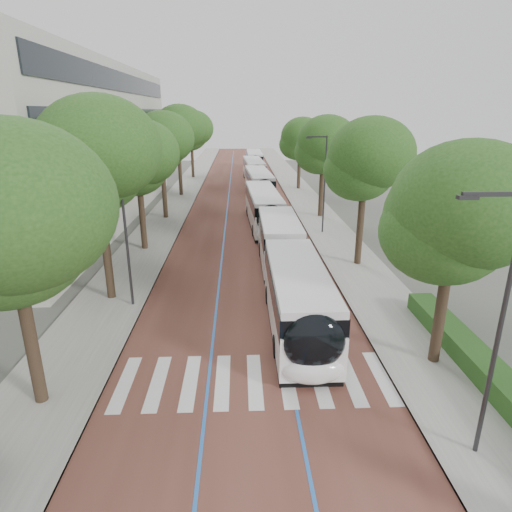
{
  "coord_description": "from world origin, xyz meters",
  "views": [
    {
      "loc": [
        -0.32,
        -13.19,
        9.95
      ],
      "look_at": [
        0.57,
        9.05,
        2.4
      ],
      "focal_mm": 30.0,
      "sensor_mm": 36.0,
      "label": 1
    }
  ],
  "objects": [
    {
      "name": "bus_queued_0",
      "position": [
        1.9,
        24.5,
        1.62
      ],
      "size": [
        3.04,
        12.49,
        3.2
      ],
      "rotation": [
        0.0,
        0.0,
        0.04
      ],
      "color": "white",
      "rests_on": "ground"
    },
    {
      "name": "streetlight_far",
      "position": [
        6.62,
        22.0,
        4.82
      ],
      "size": [
        1.82,
        0.2,
        8.0
      ],
      "color": "#2E2E31",
      "rests_on": "sidewalk_right"
    },
    {
      "name": "bus_queued_2",
      "position": [
        1.96,
        50.64,
        1.62
      ],
      "size": [
        3.08,
        12.5,
        3.2
      ],
      "rotation": [
        0.0,
        0.0,
        0.05
      ],
      "color": "white",
      "rests_on": "ground"
    },
    {
      "name": "sidewalk_left",
      "position": [
        -7.5,
        40.0,
        0.06
      ],
      "size": [
        4.0,
        140.0,
        0.12
      ],
      "primitive_type": "cube",
      "color": "gray",
      "rests_on": "ground"
    },
    {
      "name": "lane_line_right",
      "position": [
        1.6,
        40.0,
        0.02
      ],
      "size": [
        0.12,
        126.0,
        0.01
      ],
      "primitive_type": "cube",
      "color": "blue",
      "rests_on": "road"
    },
    {
      "name": "office_building",
      "position": [
        -19.47,
        28.0,
        7.0
      ],
      "size": [
        18.11,
        40.0,
        14.0
      ],
      "color": "#9D9C91",
      "rests_on": "ground"
    },
    {
      "name": "zebra_crossing",
      "position": [
        0.2,
        1.0,
        0.03
      ],
      "size": [
        10.55,
        3.6,
        0.01
      ],
      "color": "silver",
      "rests_on": "ground"
    },
    {
      "name": "lamp_post_left",
      "position": [
        -6.1,
        8.0,
        4.12
      ],
      "size": [
        0.14,
        0.14,
        8.0
      ],
      "primitive_type": "cylinder",
      "color": "#2E2E31",
      "rests_on": "sidewalk_left"
    },
    {
      "name": "bus_queued_1",
      "position": [
        2.12,
        37.68,
        1.62
      ],
      "size": [
        3.18,
        12.51,
        3.2
      ],
      "rotation": [
        0.0,
        0.0,
        0.05
      ],
      "color": "white",
      "rests_on": "ground"
    },
    {
      "name": "road",
      "position": [
        0.0,
        40.0,
        0.01
      ],
      "size": [
        11.0,
        140.0,
        0.02
      ],
      "primitive_type": "cube",
      "color": "#572F27",
      "rests_on": "ground"
    },
    {
      "name": "sidewalk_right",
      "position": [
        7.5,
        40.0,
        0.06
      ],
      "size": [
        4.0,
        140.0,
        0.12
      ],
      "primitive_type": "cube",
      "color": "gray",
      "rests_on": "ground"
    },
    {
      "name": "hedge",
      "position": [
        9.1,
        0.0,
        0.52
      ],
      "size": [
        1.2,
        14.0,
        0.8
      ],
      "primitive_type": "cube",
      "color": "#214919",
      "rests_on": "sidewalk_right"
    },
    {
      "name": "bus_queued_3",
      "position": [
        2.51,
        63.93,
        1.62
      ],
      "size": [
        2.57,
        12.4,
        3.2
      ],
      "rotation": [
        0.0,
        0.0,
        0.0
      ],
      "color": "white",
      "rests_on": "ground"
    },
    {
      "name": "lead_bus",
      "position": [
        2.35,
        8.78,
        1.63
      ],
      "size": [
        2.59,
        18.41,
        3.2
      ],
      "rotation": [
        0.0,
        0.0,
        -0.0
      ],
      "color": "black",
      "rests_on": "ground"
    },
    {
      "name": "ground",
      "position": [
        0.0,
        0.0,
        0.0
      ],
      "size": [
        160.0,
        160.0,
        0.0
      ],
      "primitive_type": "plane",
      "color": "#51544C",
      "rests_on": "ground"
    },
    {
      "name": "kerb_right",
      "position": [
        5.6,
        40.0,
        0.06
      ],
      "size": [
        0.2,
        140.0,
        0.14
      ],
      "primitive_type": "cube",
      "color": "gray",
      "rests_on": "ground"
    },
    {
      "name": "trees_left",
      "position": [
        -7.5,
        25.4,
        7.05
      ],
      "size": [
        6.3,
        61.28,
        10.23
      ],
      "color": "black",
      "rests_on": "ground"
    },
    {
      "name": "kerb_left",
      "position": [
        -5.6,
        40.0,
        0.06
      ],
      "size": [
        0.2,
        140.0,
        0.14
      ],
      "primitive_type": "cube",
      "color": "gray",
      "rests_on": "ground"
    },
    {
      "name": "streetlight_near",
      "position": [
        6.62,
        -3.0,
        4.82
      ],
      "size": [
        1.82,
        0.2,
        8.0
      ],
      "color": "#2E2E31",
      "rests_on": "sidewalk_right"
    },
    {
      "name": "lane_line_left",
      "position": [
        -1.6,
        40.0,
        0.02
      ],
      "size": [
        0.12,
        126.0,
        0.01
      ],
      "primitive_type": "cube",
      "color": "blue",
      "rests_on": "road"
    },
    {
      "name": "trees_right",
      "position": [
        7.7,
        22.33,
        6.47
      ],
      "size": [
        5.65,
        47.6,
        9.14
      ],
      "color": "black",
      "rests_on": "ground"
    }
  ]
}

